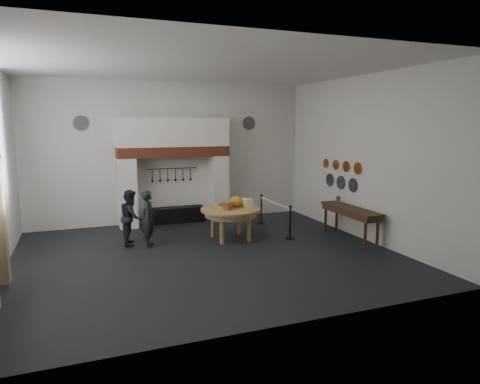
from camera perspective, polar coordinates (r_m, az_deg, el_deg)
name	(u,v)px	position (r m, az deg, el deg)	size (l,w,h in m)	color
floor	(208,255)	(10.64, -4.35, -8.36)	(9.00, 8.00, 0.02)	black
ceiling	(205,66)	(10.23, -4.66, 16.45)	(9.00, 8.00, 0.02)	silver
wall_back	(171,153)	(14.06, -9.15, 5.18)	(9.00, 0.02, 4.50)	silver
wall_front	(282,187)	(6.48, 5.59, 0.72)	(9.00, 0.02, 4.50)	silver
wall_right	(364,158)	(12.24, 16.20, 4.36)	(0.02, 8.00, 4.50)	silver
chimney_pier_left	(127,193)	(13.62, -14.80, -0.11)	(0.55, 0.70, 2.15)	silver
chimney_pier_right	(218,188)	(14.23, -2.91, 0.57)	(0.55, 0.70, 2.15)	silver
hearth_brick_band	(174,152)	(13.71, -8.85, 5.34)	(3.50, 0.72, 0.32)	#9E442B
chimney_hood	(173,132)	(13.69, -8.91, 7.89)	(3.50, 0.70, 0.90)	silver
iron_range	(175,215)	(14.07, -8.71, -3.04)	(1.90, 0.45, 0.50)	black
utensil_rail	(172,168)	(14.02, -9.03, 3.12)	(0.02, 0.02, 1.60)	black
wall_plaque	(2,197)	(10.77, -29.11, -0.53)	(0.05, 0.34, 0.44)	gold
work_table	(231,210)	(11.81, -1.25, -2.35)	(1.66, 1.66, 0.07)	#A8864F
pumpkin	(236,202)	(11.93, -0.51, -1.30)	(0.36, 0.36, 0.31)	orange
cheese_block_big	(248,203)	(11.91, 1.09, -1.50)	(0.22, 0.22, 0.24)	#E6E089
cheese_block_small	(244,202)	(12.18, 0.47, -1.35)	(0.18, 0.18, 0.20)	#ECE18D
wicker_basket	(227,206)	(11.60, -1.70, -1.84)	(0.32, 0.32, 0.22)	brown
bread_loaf	(223,204)	(12.08, -2.26, -1.61)	(0.31, 0.18, 0.13)	#935534
visitor_near	(149,219)	(11.39, -12.07, -3.48)	(0.54, 0.36, 1.49)	black
visitor_far	(131,217)	(11.73, -14.31, -3.26)	(0.71, 0.55, 1.46)	black
side_table	(350,209)	(12.16, 14.52, -2.17)	(0.55, 2.20, 0.06)	#3C2815
pewter_jug	(338,200)	(12.62, 12.97, -1.06)	(0.12, 0.12, 0.22)	#49484D
copper_pan_a	(358,168)	(12.41, 15.44, 3.06)	(0.34, 0.34, 0.03)	#C6662D
copper_pan_b	(346,167)	(12.85, 13.99, 3.32)	(0.32, 0.32, 0.03)	#C6662D
copper_pan_c	(336,165)	(13.30, 12.63, 3.56)	(0.30, 0.30, 0.03)	#C6662D
copper_pan_d	(326,163)	(13.76, 11.37, 3.78)	(0.28, 0.28, 0.03)	#C6662D
pewter_plate_left	(353,185)	(12.63, 14.80, 0.90)	(0.40, 0.40, 0.03)	#4C4C51
pewter_plate_mid	(341,182)	(13.11, 13.28, 1.25)	(0.40, 0.40, 0.03)	#4C4C51
pewter_plate_right	(330,180)	(13.61, 11.87, 1.58)	(0.40, 0.40, 0.03)	#4C4C51
pewter_plate_back_left	(81,123)	(13.69, -20.46, 8.60)	(0.44, 0.44, 0.03)	#4C4C51
pewter_plate_back_right	(249,123)	(14.78, 1.22, 9.16)	(0.44, 0.44, 0.03)	#4C4C51
barrier_post_near	(290,223)	(11.99, 6.71, -4.15)	(0.05, 0.05, 0.90)	black
barrier_post_far	(261,210)	(13.75, 2.85, -2.38)	(0.05, 0.05, 0.90)	black
barrier_rope	(275,203)	(12.78, 4.67, -1.45)	(0.04, 0.04, 2.00)	silver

